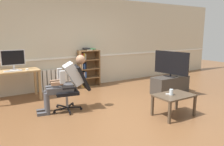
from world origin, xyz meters
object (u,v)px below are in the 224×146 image
computer_mouse (27,69)px  office_chair (74,86)px  radiator (55,80)px  spare_remote (169,94)px  drinking_glass (171,92)px  tv_stand (170,85)px  person_seated (65,81)px  coffee_table (174,97)px  imac_monitor (13,58)px  keyboard (13,71)px  bookshelf (87,68)px  computer_desk (14,75)px  tv_screen (171,63)px

computer_mouse → office_chair: bearing=-60.4°
radiator → spare_remote: radiator is taller
drinking_glass → tv_stand: bearing=43.7°
person_seated → coffee_table: person_seated is taller
imac_monitor → keyboard: bearing=-103.6°
imac_monitor → person_seated: (0.80, -1.41, -0.40)m
computer_mouse → bookshelf: bookshelf is taller
tv_stand → person_seated: bearing=175.6°
imac_monitor → office_chair: (0.97, -1.44, -0.52)m
computer_desk → keyboard: 0.19m
imac_monitor → tv_stand: imac_monitor is taller
office_chair → bookshelf: bearing=155.6°
office_chair → drinking_glass: bearing=56.9°
person_seated → tv_screen: size_ratio=1.17×
computer_desk → computer_mouse: computer_mouse is taller
computer_desk → spare_remote: 3.68m
office_chair → tv_stand: office_chair is taller
bookshelf → person_seated: (-1.28, -1.62, 0.07)m
person_seated → coffee_table: (1.74, -1.42, -0.26)m
computer_mouse → keyboard: bearing=-176.4°
coffee_table → drinking_glass: drinking_glass is taller
imac_monitor → person_seated: size_ratio=0.46×
computer_desk → imac_monitor: (0.02, 0.08, 0.40)m
tv_screen → spare_remote: size_ratio=6.78×
radiator → spare_remote: 3.38m
drinking_glass → keyboard: bearing=134.1°
imac_monitor → radiator: (1.10, 0.31, -0.73)m
bookshelf → radiator: bearing=174.2°
coffee_table → keyboard: bearing=134.7°
imac_monitor → computer_desk: bearing=-101.6°
imac_monitor → coffee_table: 3.86m
tv_screen → person_seated: bearing=74.9°
keyboard → radiator: 1.35m
computer_mouse → bookshelf: (1.82, 0.41, -0.20)m
person_seated → tv_stand: size_ratio=1.11×
computer_desk → radiator: size_ratio=1.21×
computer_desk → tv_stand: 4.06m
tv_screen → coffee_table: tv_screen is taller
imac_monitor → computer_mouse: 0.43m
computer_desk → office_chair: office_chair is taller
radiator → tv_stand: (2.61, -1.94, -0.08)m
bookshelf → computer_mouse: bearing=-167.2°
office_chair → radiator: bearing=-174.8°
imac_monitor → tv_stand: size_ratio=0.52×
keyboard → coffee_table: keyboard is taller
tv_screen → drinking_glass: (-1.24, -1.19, -0.33)m
bookshelf → imac_monitor: bearing=-174.1°
imac_monitor → coffee_table: imac_monitor is taller
drinking_glass → computer_mouse: bearing=130.1°
radiator → office_chair: 1.77m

